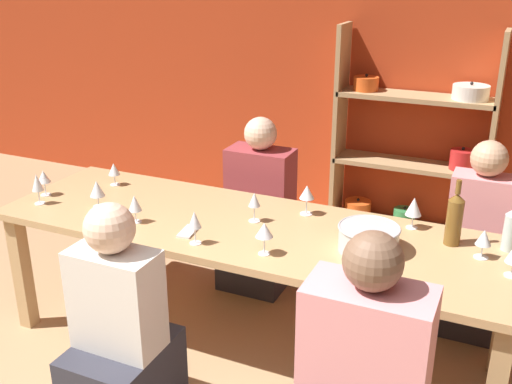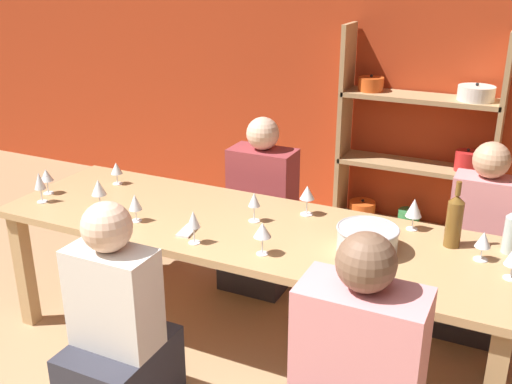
{
  "view_description": "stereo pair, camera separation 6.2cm",
  "coord_description": "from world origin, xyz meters",
  "px_view_note": "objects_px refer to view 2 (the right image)",
  "views": [
    {
      "loc": [
        1.1,
        -0.89,
        2.04
      ],
      "look_at": [
        -0.1,
        1.79,
        0.9
      ],
      "focal_mm": 42.0,
      "sensor_mm": 36.0,
      "label": 1
    },
    {
      "loc": [
        1.16,
        -0.86,
        2.04
      ],
      "look_at": [
        -0.1,
        1.79,
        0.9
      ],
      "focal_mm": 42.0,
      "sensor_mm": 36.0,
      "label": 2
    }
  ],
  "objects_px": {
    "wine_glass_red_f": "(193,220)",
    "wine_glass_red_g": "(40,182)",
    "wine_glass_red_b": "(99,188)",
    "wine_glass_empty_b": "(254,201)",
    "wine_glass_red_a": "(483,241)",
    "cell_phone": "(188,231)",
    "wine_glass_red_c": "(307,194)",
    "shelf_unit": "(416,152)",
    "wine_glass_white_a": "(414,209)",
    "wine_glass_white_b": "(262,231)",
    "wine_glass_red_d": "(46,176)",
    "person_far_a": "(262,224)",
    "wine_bottle_green": "(512,231)",
    "dining_table": "(248,239)",
    "mixing_bowl": "(367,238)",
    "wine_glass_white_c": "(135,203)",
    "person_far_b": "(476,262)",
    "person_near_a": "(119,347)",
    "wine_glass_empty_a": "(116,169)",
    "wine_bottle_dark": "(454,220)"
  },
  "relations": [
    {
      "from": "wine_glass_red_d",
      "to": "wine_glass_white_a",
      "type": "bearing_deg",
      "value": 11.54
    },
    {
      "from": "wine_glass_red_b",
      "to": "wine_glass_empty_b",
      "type": "relative_size",
      "value": 0.95
    },
    {
      "from": "mixing_bowl",
      "to": "person_far_b",
      "type": "height_order",
      "value": "person_far_b"
    },
    {
      "from": "wine_glass_red_a",
      "to": "wine_glass_red_d",
      "type": "height_order",
      "value": "wine_glass_red_d"
    },
    {
      "from": "wine_bottle_green",
      "to": "wine_glass_white_a",
      "type": "xyz_separation_m",
      "value": [
        -0.47,
        0.06,
        0.0
      ]
    },
    {
      "from": "wine_glass_empty_a",
      "to": "wine_glass_red_g",
      "type": "height_order",
      "value": "wine_glass_red_g"
    },
    {
      "from": "wine_bottle_green",
      "to": "wine_glass_white_a",
      "type": "relative_size",
      "value": 1.7
    },
    {
      "from": "wine_glass_red_d",
      "to": "person_far_a",
      "type": "distance_m",
      "value": 1.38
    },
    {
      "from": "wine_glass_red_f",
      "to": "wine_glass_red_g",
      "type": "height_order",
      "value": "wine_glass_red_g"
    },
    {
      "from": "person_near_a",
      "to": "person_far_b",
      "type": "height_order",
      "value": "person_far_b"
    },
    {
      "from": "wine_glass_red_d",
      "to": "wine_glass_white_b",
      "type": "distance_m",
      "value": 1.48
    },
    {
      "from": "wine_glass_red_b",
      "to": "wine_glass_red_c",
      "type": "xyz_separation_m",
      "value": [
        1.1,
        0.38,
        0.02
      ]
    },
    {
      "from": "mixing_bowl",
      "to": "wine_glass_empty_a",
      "type": "distance_m",
      "value": 1.66
    },
    {
      "from": "cell_phone",
      "to": "wine_glass_red_c",
      "type": "bearing_deg",
      "value": 45.08
    },
    {
      "from": "wine_glass_red_b",
      "to": "person_far_a",
      "type": "bearing_deg",
      "value": 53.86
    },
    {
      "from": "shelf_unit",
      "to": "dining_table",
      "type": "relative_size",
      "value": 0.58
    },
    {
      "from": "wine_glass_red_d",
      "to": "wine_glass_empty_b",
      "type": "distance_m",
      "value": 1.28
    },
    {
      "from": "shelf_unit",
      "to": "wine_glass_white_a",
      "type": "height_order",
      "value": "shelf_unit"
    },
    {
      "from": "wine_bottle_dark",
      "to": "person_far_b",
      "type": "relative_size",
      "value": 0.29
    },
    {
      "from": "wine_glass_white_c",
      "to": "wine_glass_red_g",
      "type": "relative_size",
      "value": 0.85
    },
    {
      "from": "dining_table",
      "to": "wine_glass_white_b",
      "type": "bearing_deg",
      "value": -51.99
    },
    {
      "from": "wine_glass_empty_a",
      "to": "cell_phone",
      "type": "height_order",
      "value": "wine_glass_empty_a"
    },
    {
      "from": "shelf_unit",
      "to": "wine_glass_red_f",
      "type": "distance_m",
      "value": 2.34
    },
    {
      "from": "wine_glass_red_a",
      "to": "wine_glass_red_f",
      "type": "xyz_separation_m",
      "value": [
        -1.28,
        -0.42,
        0.02
      ]
    },
    {
      "from": "wine_glass_red_c",
      "to": "wine_glass_white_c",
      "type": "relative_size",
      "value": 1.1
    },
    {
      "from": "wine_glass_red_b",
      "to": "person_near_a",
      "type": "xyz_separation_m",
      "value": [
        0.6,
        -0.66,
        -0.44
      ]
    },
    {
      "from": "wine_glass_red_d",
      "to": "wine_glass_empty_a",
      "type": "relative_size",
      "value": 1.09
    },
    {
      "from": "wine_glass_red_a",
      "to": "cell_phone",
      "type": "height_order",
      "value": "wine_glass_red_a"
    },
    {
      "from": "wine_glass_white_b",
      "to": "wine_glass_empty_b",
      "type": "xyz_separation_m",
      "value": [
        -0.2,
        0.33,
        -0.0
      ]
    },
    {
      "from": "mixing_bowl",
      "to": "wine_bottle_green",
      "type": "relative_size",
      "value": 1.04
    },
    {
      "from": "dining_table",
      "to": "wine_glass_white_b",
      "type": "distance_m",
      "value": 0.39
    },
    {
      "from": "dining_table",
      "to": "cell_phone",
      "type": "distance_m",
      "value": 0.33
    },
    {
      "from": "shelf_unit",
      "to": "person_far_a",
      "type": "height_order",
      "value": "shelf_unit"
    },
    {
      "from": "wine_glass_red_a",
      "to": "wine_glass_white_b",
      "type": "distance_m",
      "value": 1.01
    },
    {
      "from": "wine_glass_red_f",
      "to": "wine_glass_red_g",
      "type": "xyz_separation_m",
      "value": [
        -1.06,
        0.08,
        0.0
      ]
    },
    {
      "from": "shelf_unit",
      "to": "wine_bottle_green",
      "type": "xyz_separation_m",
      "value": [
        0.77,
        -1.69,
        0.2
      ]
    },
    {
      "from": "wine_glass_white_b",
      "to": "wine_glass_white_c",
      "type": "relative_size",
      "value": 1.06
    },
    {
      "from": "person_far_b",
      "to": "cell_phone",
      "type": "bearing_deg",
      "value": 35.38
    },
    {
      "from": "wine_glass_red_b",
      "to": "person_far_b",
      "type": "height_order",
      "value": "person_far_b"
    },
    {
      "from": "wine_glass_white_b",
      "to": "person_near_a",
      "type": "distance_m",
      "value": 0.83
    },
    {
      "from": "wine_glass_red_a",
      "to": "wine_glass_red_d",
      "type": "relative_size",
      "value": 0.94
    },
    {
      "from": "wine_bottle_green",
      "to": "wine_glass_white_b",
      "type": "bearing_deg",
      "value": -153.57
    },
    {
      "from": "wine_glass_red_c",
      "to": "wine_glass_red_g",
      "type": "distance_m",
      "value": 1.51
    },
    {
      "from": "wine_glass_red_a",
      "to": "cell_phone",
      "type": "bearing_deg",
      "value": -166.91
    },
    {
      "from": "dining_table",
      "to": "wine_glass_empty_b",
      "type": "xyz_separation_m",
      "value": [
        0.01,
        0.06,
        0.2
      ]
    },
    {
      "from": "wine_bottle_green",
      "to": "wine_glass_red_b",
      "type": "distance_m",
      "value": 2.16
    },
    {
      "from": "mixing_bowl",
      "to": "cell_phone",
      "type": "relative_size",
      "value": 1.87
    },
    {
      "from": "wine_glass_empty_b",
      "to": "mixing_bowl",
      "type": "bearing_deg",
      "value": -7.49
    },
    {
      "from": "dining_table",
      "to": "wine_glass_red_b",
      "type": "relative_size",
      "value": 17.79
    },
    {
      "from": "wine_glass_red_f",
      "to": "wine_glass_red_c",
      "type": "bearing_deg",
      "value": 56.74
    }
  ]
}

